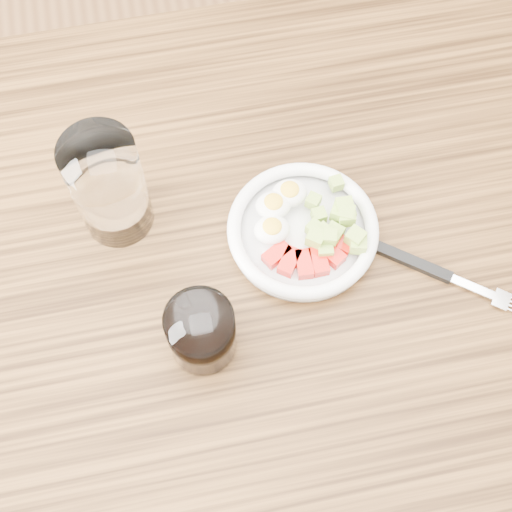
{
  "coord_description": "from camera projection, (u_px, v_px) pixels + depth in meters",
  "views": [
    {
      "loc": [
        -0.08,
        -0.35,
        1.6
      ],
      "look_at": [
        -0.01,
        0.01,
        0.8
      ],
      "focal_mm": 50.0,
      "sensor_mm": 36.0,
      "label": 1
    }
  ],
  "objects": [
    {
      "name": "ground",
      "position": [
        261.0,
        405.0,
        1.61
      ],
      "size": [
        4.0,
        4.0,
        0.0
      ],
      "primitive_type": "plane",
      "color": "brown",
      "rests_on": "ground"
    },
    {
      "name": "dining_table",
      "position": [
        264.0,
        299.0,
        1.0
      ],
      "size": [
        1.5,
        0.9,
        0.77
      ],
      "color": "brown",
      "rests_on": "ground"
    },
    {
      "name": "bowl",
      "position": [
        303.0,
        229.0,
        0.91
      ],
      "size": [
        0.19,
        0.19,
        0.05
      ],
      "color": "white",
      "rests_on": "dining_table"
    },
    {
      "name": "fork",
      "position": [
        434.0,
        271.0,
        0.9
      ],
      "size": [
        0.18,
        0.14,
        0.01
      ],
      "color": "black",
      "rests_on": "dining_table"
    },
    {
      "name": "water_glass",
      "position": [
        109.0,
        186.0,
        0.86
      ],
      "size": [
        0.09,
        0.09,
        0.16
      ],
      "primitive_type": "cylinder",
      "color": "white",
      "rests_on": "dining_table"
    },
    {
      "name": "coffee_glass",
      "position": [
        201.0,
        332.0,
        0.83
      ],
      "size": [
        0.08,
        0.08,
        0.09
      ],
      "color": "white",
      "rests_on": "dining_table"
    }
  ]
}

